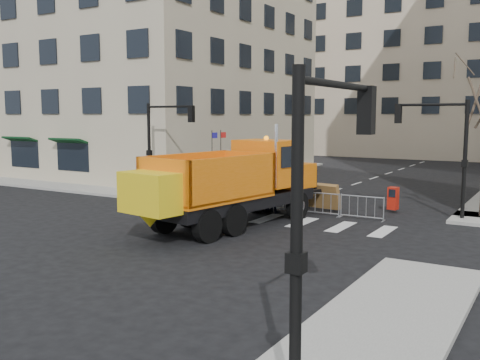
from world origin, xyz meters
The scene contains 15 objects.
ground centered at (0.00, 0.00, 0.00)m, with size 120.00×120.00×0.00m, color black.
sidewalk_back centered at (0.00, 8.50, 0.07)m, with size 64.00×5.00×0.15m, color gray.
sidewalk_near_right centered at (9.00, -6.00, 0.07)m, with size 3.00×14.00×0.15m, color gray.
building_left centered at (-20.00, 20.00, 13.00)m, with size 24.00×22.00×26.00m, color tan.
building_far centered at (0.00, 52.00, 12.00)m, with size 30.00×18.00×24.00m, color #BFAB92.
traffic_light_left centered at (-8.00, 7.50, 2.70)m, with size 0.18×0.18×5.40m, color black.
traffic_light_right centered at (8.50, 9.50, 2.70)m, with size 0.18×0.18×5.40m, color black.
traffic_light_near centered at (9.00, -9.00, 2.70)m, with size 0.18×0.18×5.40m, color black.
crowd_barriers centered at (-0.75, 7.60, 0.55)m, with size 12.60×0.60×1.10m, color #9EA0A5, non-canonical shape.
plow_truck centered at (0.28, 3.09, 1.93)m, with size 4.80×11.55×4.35m.
cop_a centered at (0.01, 7.00, 0.90)m, with size 0.65×0.43×1.79m, color black.
cop_b centered at (0.17, 7.00, 0.99)m, with size 0.96×0.75×1.97m, color black.
cop_c centered at (0.02, 7.00, 0.98)m, with size 1.14×0.48×1.95m, color black.
worker centered at (-5.36, 7.33, 1.08)m, with size 1.21×0.69×1.87m, color #BECA17.
newspaper_box centered at (5.24, 10.08, 0.70)m, with size 0.45×0.40×1.10m, color #B21A0D.
Camera 1 is at (12.19, -15.83, 4.70)m, focal length 40.00 mm.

